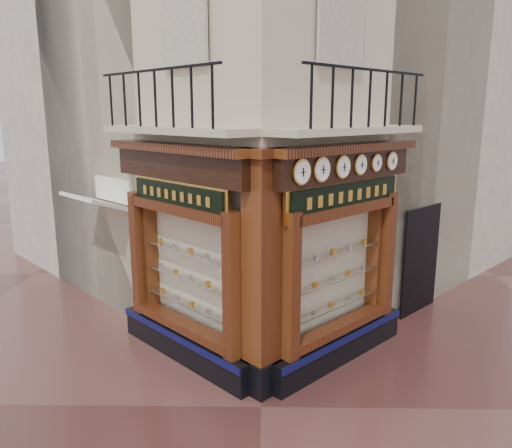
{
  "coord_description": "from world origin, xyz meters",
  "views": [
    {
      "loc": [
        0.04,
        -6.97,
        4.48
      ],
      "look_at": [
        -0.11,
        2.0,
        2.48
      ],
      "focal_mm": 35.0,
      "sensor_mm": 36.0,
      "label": 1
    }
  ],
  "objects_px": {
    "corner_pilaster": "(261,278)",
    "signboard_right": "(347,195)",
    "clock_b": "(322,169)",
    "clock_f": "(392,161)",
    "awning": "(103,319)",
    "signboard_left": "(177,195)",
    "clock_e": "(376,163)",
    "clock_a": "(302,172)",
    "clock_c": "(343,167)",
    "clock_d": "(360,165)"
  },
  "relations": [
    {
      "from": "awning",
      "to": "signboard_right",
      "type": "bearing_deg",
      "value": -154.99
    },
    {
      "from": "clock_b",
      "to": "awning",
      "type": "height_order",
      "value": "clock_b"
    },
    {
      "from": "clock_d",
      "to": "clock_f",
      "type": "relative_size",
      "value": 1.03
    },
    {
      "from": "clock_f",
      "to": "signboard_left",
      "type": "xyz_separation_m",
      "value": [
        -3.85,
        -0.77,
        -0.52
      ]
    },
    {
      "from": "clock_d",
      "to": "awning",
      "type": "bearing_deg",
      "value": 116.39
    },
    {
      "from": "corner_pilaster",
      "to": "signboard_right",
      "type": "distance_m",
      "value": 2.12
    },
    {
      "from": "corner_pilaster",
      "to": "signboard_left",
      "type": "bearing_deg",
      "value": 100.25
    },
    {
      "from": "clock_b",
      "to": "clock_d",
      "type": "xyz_separation_m",
      "value": [
        0.74,
        0.74,
        -0.0
      ]
    },
    {
      "from": "corner_pilaster",
      "to": "clock_f",
      "type": "distance_m",
      "value": 3.42
    },
    {
      "from": "clock_c",
      "to": "clock_d",
      "type": "height_order",
      "value": "clock_c"
    },
    {
      "from": "clock_d",
      "to": "clock_e",
      "type": "bearing_deg",
      "value": 0.0
    },
    {
      "from": "clock_f",
      "to": "clock_c",
      "type": "bearing_deg",
      "value": -180.0
    },
    {
      "from": "clock_e",
      "to": "signboard_left",
      "type": "relative_size",
      "value": 0.16
    },
    {
      "from": "clock_f",
      "to": "signboard_right",
      "type": "height_order",
      "value": "clock_f"
    },
    {
      "from": "clock_d",
      "to": "clock_e",
      "type": "height_order",
      "value": "clock_d"
    },
    {
      "from": "corner_pilaster",
      "to": "clock_d",
      "type": "relative_size",
      "value": 11.25
    },
    {
      "from": "clock_d",
      "to": "awning",
      "type": "height_order",
      "value": "clock_d"
    },
    {
      "from": "clock_f",
      "to": "awning",
      "type": "bearing_deg",
      "value": 124.96
    },
    {
      "from": "corner_pilaster",
      "to": "signboard_left",
      "type": "height_order",
      "value": "corner_pilaster"
    },
    {
      "from": "clock_c",
      "to": "signboard_right",
      "type": "relative_size",
      "value": 0.17
    },
    {
      "from": "clock_b",
      "to": "signboard_left",
      "type": "xyz_separation_m",
      "value": [
        -2.4,
        0.68,
        -0.52
      ]
    },
    {
      "from": "clock_f",
      "to": "signboard_right",
      "type": "bearing_deg",
      "value": 174.73
    },
    {
      "from": "clock_a",
      "to": "clock_d",
      "type": "bearing_deg",
      "value": 0.0
    },
    {
      "from": "clock_e",
      "to": "clock_a",
      "type": "bearing_deg",
      "value": -180.0
    },
    {
      "from": "clock_c",
      "to": "awning",
      "type": "distance_m",
      "value": 6.42
    },
    {
      "from": "clock_f",
      "to": "signboard_left",
      "type": "relative_size",
      "value": 0.18
    },
    {
      "from": "corner_pilaster",
      "to": "awning",
      "type": "relative_size",
      "value": 2.66
    },
    {
      "from": "clock_b",
      "to": "clock_f",
      "type": "relative_size",
      "value": 1.16
    },
    {
      "from": "clock_e",
      "to": "signboard_right",
      "type": "relative_size",
      "value": 0.14
    },
    {
      "from": "clock_e",
      "to": "awning",
      "type": "bearing_deg",
      "value": 120.79
    },
    {
      "from": "clock_b",
      "to": "clock_c",
      "type": "bearing_deg",
      "value": 0.0
    },
    {
      "from": "clock_c",
      "to": "signboard_left",
      "type": "bearing_deg",
      "value": 129.0
    },
    {
      "from": "clock_e",
      "to": "signboard_left",
      "type": "bearing_deg",
      "value": 141.69
    },
    {
      "from": "corner_pilaster",
      "to": "clock_b",
      "type": "bearing_deg",
      "value": -25.45
    },
    {
      "from": "clock_b",
      "to": "clock_f",
      "type": "distance_m",
      "value": 2.05
    },
    {
      "from": "signboard_right",
      "to": "clock_d",
      "type": "bearing_deg",
      "value": -29.14
    },
    {
      "from": "awning",
      "to": "signboard_left",
      "type": "xyz_separation_m",
      "value": [
        2.08,
        -1.82,
        3.1
      ]
    },
    {
      "from": "clock_c",
      "to": "clock_b",
      "type": "bearing_deg",
      "value": -180.0
    },
    {
      "from": "clock_a",
      "to": "clock_c",
      "type": "bearing_deg",
      "value": 0.0
    },
    {
      "from": "corner_pilaster",
      "to": "clock_f",
      "type": "height_order",
      "value": "corner_pilaster"
    },
    {
      "from": "clock_c",
      "to": "clock_d",
      "type": "relative_size",
      "value": 1.08
    },
    {
      "from": "clock_e",
      "to": "signboard_right",
      "type": "height_order",
      "value": "clock_e"
    },
    {
      "from": "clock_a",
      "to": "clock_f",
      "type": "xyz_separation_m",
      "value": [
        1.79,
        1.79,
        0.0
      ]
    },
    {
      "from": "clock_a",
      "to": "clock_e",
      "type": "height_order",
      "value": "clock_a"
    },
    {
      "from": "corner_pilaster",
      "to": "clock_d",
      "type": "xyz_separation_m",
      "value": [
        1.68,
        1.08,
        1.67
      ]
    },
    {
      "from": "signboard_right",
      "to": "signboard_left",
      "type": "bearing_deg",
      "value": 135.0
    },
    {
      "from": "clock_b",
      "to": "signboard_right",
      "type": "height_order",
      "value": "clock_b"
    },
    {
      "from": "clock_b",
      "to": "awning",
      "type": "bearing_deg",
      "value": 105.81
    },
    {
      "from": "clock_b",
      "to": "clock_d",
      "type": "distance_m",
      "value": 1.05
    },
    {
      "from": "clock_d",
      "to": "clock_f",
      "type": "height_order",
      "value": "clock_d"
    }
  ]
}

